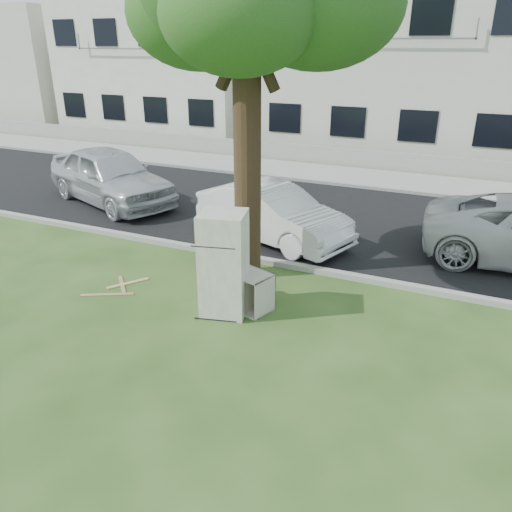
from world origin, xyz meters
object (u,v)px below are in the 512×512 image
at_px(fridge, 224,264).
at_px(car_center, 272,213).
at_px(cabinet, 247,290).
at_px(car_left, 110,176).

relative_size(fridge, car_center, 0.46).
height_order(cabinet, car_left, car_left).
xyz_separation_m(cabinet, car_center, (-0.91, 3.44, 0.32)).
height_order(fridge, cabinet, fridge).
xyz_separation_m(fridge, car_center, (-0.62, 3.76, -0.28)).
distance_m(fridge, car_left, 7.85).
bearing_deg(fridge, car_center, 85.32).
bearing_deg(car_center, car_left, 100.44).
distance_m(cabinet, car_center, 3.58).
xyz_separation_m(cabinet, car_left, (-6.62, 4.32, 0.48)).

